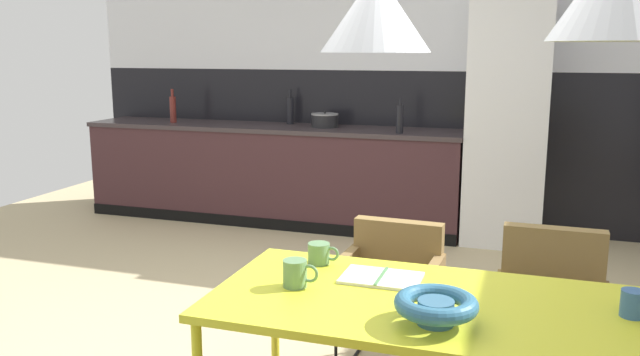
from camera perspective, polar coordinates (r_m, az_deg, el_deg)
name	(u,v)px	position (r m, az deg, el deg)	size (l,w,h in m)	color
back_wall_splashback_dark	(408,148)	(6.08, 7.75, 2.64)	(6.31, 0.12, 1.41)	black
kitchen_counter	(271,174)	(6.13, -4.33, 0.39)	(3.58, 0.63, 0.91)	#3E2327
refrigerator_column	(507,118)	(5.59, 16.10, 5.08)	(0.64, 0.60, 2.10)	silver
dining_table	(473,318)	(2.34, 13.23, -11.87)	(1.83, 0.77, 0.74)	gold
armchair_corner_seat	(551,298)	(3.16, 19.58, -9.91)	(0.50, 0.48, 0.80)	brown
armchair_near_window	(391,275)	(3.29, 6.27, -8.40)	(0.51, 0.49, 0.75)	brown
fruit_bowl	(436,306)	(2.13, 10.12, -10.96)	(0.27, 0.27, 0.10)	#33607F
open_book	(381,278)	(2.51, 5.39, -8.70)	(0.30, 0.21, 0.02)	white
mug_white_ceramic	(296,273)	(2.42, -2.13, -8.35)	(0.14, 0.09, 0.10)	#5B8456
mug_dark_espresso	(634,304)	(2.39, 25.80, -9.88)	(0.12, 0.08, 0.09)	#335B93
mug_short_terracotta	(320,253)	(2.67, -0.04, -6.62)	(0.13, 0.09, 0.09)	#5B8456
cooking_pot	(325,120)	(5.91, 0.42, 5.08)	(0.25, 0.25, 0.15)	black
bottle_oil_tall	(400,119)	(5.51, 7.00, 5.18)	(0.06, 0.06, 0.29)	black
bottle_spice_small	(290,110)	(6.17, -2.64, 5.98)	(0.07, 0.07, 0.33)	black
bottle_wine_green	(173,109)	(6.45, -12.76, 5.95)	(0.06, 0.06, 0.32)	maroon
pendant_lamp_over_table_near	(376,11)	(2.25, 4.92, 14.36)	(0.37, 0.37, 1.18)	black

